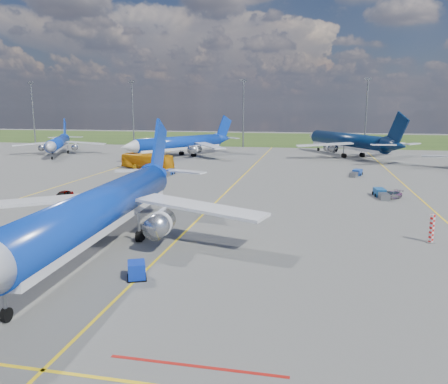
% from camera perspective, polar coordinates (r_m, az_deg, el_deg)
% --- Properties ---
extents(ground, '(400.00, 400.00, 0.00)m').
position_cam_1_polar(ground, '(43.31, -7.62, -7.63)').
color(ground, '#595957').
rests_on(ground, ground).
extents(grass_strip, '(400.00, 80.00, 0.01)m').
position_cam_1_polar(grass_strip, '(189.67, 7.44, 6.89)').
color(grass_strip, '#2D4719').
rests_on(grass_strip, ground).
extents(taxiway_lines, '(60.25, 160.00, 0.02)m').
position_cam_1_polar(taxiway_lines, '(69.14, 0.02, -0.40)').
color(taxiway_lines, yellow).
rests_on(taxiway_lines, ground).
extents(floodlight_masts, '(202.20, 0.50, 22.70)m').
position_cam_1_polar(floodlight_masts, '(148.71, 10.31, 10.49)').
color(floodlight_masts, slate).
rests_on(floodlight_masts, ground).
extents(warning_post, '(0.50, 0.50, 3.00)m').
position_cam_1_polar(warning_post, '(49.82, 25.50, -4.34)').
color(warning_post, red).
rests_on(warning_post, ground).
extents(bg_jet_nw, '(40.55, 45.01, 9.64)m').
position_cam_1_polar(bg_jet_nw, '(136.01, -20.74, 4.60)').
color(bg_jet_nw, '#0C33A8').
rests_on(bg_jet_nw, ground).
extents(bg_jet_nnw, '(48.52, 51.67, 10.81)m').
position_cam_1_polar(bg_jet_nnw, '(122.33, -5.75, 4.61)').
color(bg_jet_nnw, '#0C33A8').
rests_on(bg_jet_nnw, ground).
extents(bg_jet_n, '(54.14, 58.39, 12.28)m').
position_cam_1_polar(bg_jet_n, '(127.69, 15.72, 4.52)').
color(bg_jet_n, '#071C3D').
rests_on(bg_jet_n, ground).
extents(main_airliner, '(36.63, 46.84, 11.83)m').
position_cam_1_polar(main_airliner, '(45.17, -15.48, -7.15)').
color(main_airliner, '#0C33A8').
rests_on(main_airliner, ground).
extents(uld_container, '(1.97, 2.14, 1.38)m').
position_cam_1_polar(uld_container, '(36.95, -11.35, -9.99)').
color(uld_container, '#0B29A1').
rests_on(uld_container, ground).
extents(apron_bus, '(13.01, 6.67, 3.54)m').
position_cam_1_polar(apron_bus, '(98.89, -10.00, 3.97)').
color(apron_bus, orange).
rests_on(apron_bus, ground).
extents(service_car_a, '(1.66, 4.07, 1.38)m').
position_cam_1_polar(service_car_a, '(69.87, -20.31, -0.41)').
color(service_car_a, '#999999').
rests_on(service_car_a, ground).
extents(service_car_b, '(5.06, 3.89, 1.28)m').
position_cam_1_polar(service_car_b, '(78.79, -12.14, 1.25)').
color(service_car_b, '#999999').
rests_on(service_car_b, ground).
extents(service_car_c, '(4.09, 4.08, 1.19)m').
position_cam_1_polar(service_car_c, '(71.10, 20.98, -0.35)').
color(service_car_c, '#999999').
rests_on(service_car_c, ground).
extents(baggage_tug_w, '(1.90, 5.38, 1.18)m').
position_cam_1_polar(baggage_tug_w, '(71.73, 19.82, -0.21)').
color(baggage_tug_w, '#164C89').
rests_on(baggage_tug_w, ground).
extents(baggage_tug_c, '(1.32, 4.50, 1.00)m').
position_cam_1_polar(baggage_tug_c, '(90.26, -7.20, 2.54)').
color(baggage_tug_c, '#1B42A3').
rests_on(baggage_tug_c, ground).
extents(baggage_tug_e, '(3.02, 5.43, 1.18)m').
position_cam_1_polar(baggage_tug_e, '(92.06, 16.86, 2.37)').
color(baggage_tug_e, '#1A44A1').
rests_on(baggage_tug_e, ground).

